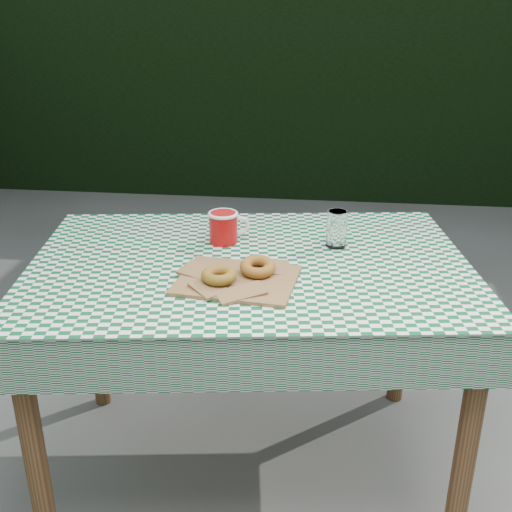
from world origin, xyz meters
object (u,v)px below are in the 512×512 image
Objects in this scene: coffee_mug at (223,228)px; table at (250,371)px; drinking_glass at (337,229)px; paper_bag at (237,279)px.

table is at bearing -79.33° from coffee_mug.
drinking_glass reaches higher than coffee_mug.
paper_bag is 0.30m from coffee_mug.
coffee_mug reaches higher than table.
table is at bearing 83.26° from paper_bag.
paper_bag is (-0.02, -0.14, 0.39)m from table.
coffee_mug is 1.54× the size of drinking_glass.
drinking_glass is at bearing -23.27° from coffee_mug.
coffee_mug is (-0.09, 0.29, 0.04)m from paper_bag.
drinking_glass is (0.27, 0.29, 0.05)m from paper_bag.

